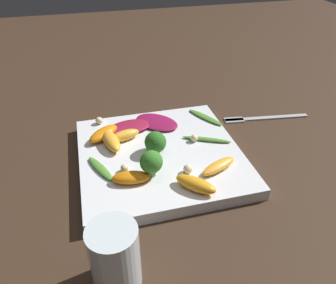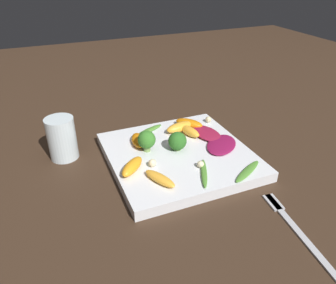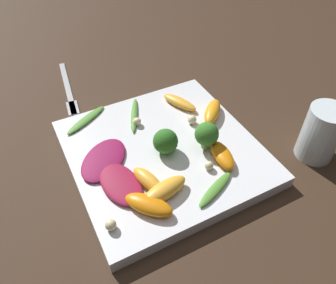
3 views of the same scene
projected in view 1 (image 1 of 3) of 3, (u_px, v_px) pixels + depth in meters
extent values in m
plane|color=#382619|center=(160.00, 160.00, 0.62)|extent=(2.40, 2.40, 0.00)
cube|color=white|center=(160.00, 156.00, 0.61)|extent=(0.29, 0.29, 0.02)
cylinder|color=silver|center=(115.00, 257.00, 0.39)|extent=(0.06, 0.06, 0.09)
cube|color=#B2B2B7|center=(266.00, 117.00, 0.75)|extent=(0.19, 0.04, 0.01)
cube|color=#B2B2B7|center=(234.00, 119.00, 0.74)|extent=(0.04, 0.03, 0.01)
ellipsoid|color=maroon|center=(157.00, 122.00, 0.68)|extent=(0.11, 0.11, 0.01)
ellipsoid|color=maroon|center=(130.00, 127.00, 0.67)|extent=(0.10, 0.06, 0.01)
ellipsoid|color=orange|center=(196.00, 184.00, 0.52)|extent=(0.07, 0.07, 0.02)
ellipsoid|color=orange|center=(104.00, 134.00, 0.64)|extent=(0.07, 0.07, 0.02)
ellipsoid|color=orange|center=(131.00, 177.00, 0.53)|extent=(0.07, 0.04, 0.02)
ellipsoid|color=#FCAD33|center=(125.00, 135.00, 0.63)|extent=(0.06, 0.04, 0.02)
ellipsoid|color=#FCAD33|center=(111.00, 141.00, 0.62)|extent=(0.04, 0.08, 0.02)
ellipsoid|color=#FCAD33|center=(219.00, 166.00, 0.56)|extent=(0.08, 0.05, 0.01)
cylinder|color=#7A9E51|center=(155.00, 149.00, 0.60)|extent=(0.02, 0.02, 0.01)
sphere|color=#2D6B23|center=(155.00, 142.00, 0.59)|extent=(0.04, 0.04, 0.04)
cylinder|color=#7A9E51|center=(152.00, 171.00, 0.55)|extent=(0.01, 0.01, 0.02)
sphere|color=#387A28|center=(151.00, 162.00, 0.54)|extent=(0.04, 0.04, 0.04)
ellipsoid|color=#518E33|center=(100.00, 168.00, 0.56)|extent=(0.05, 0.08, 0.01)
ellipsoid|color=#518E33|center=(207.00, 139.00, 0.63)|extent=(0.09, 0.05, 0.01)
ellipsoid|color=#518E33|center=(205.00, 117.00, 0.70)|extent=(0.06, 0.09, 0.01)
sphere|color=beige|center=(124.00, 168.00, 0.56)|extent=(0.01, 0.01, 0.01)
sphere|color=beige|center=(194.00, 138.00, 0.63)|extent=(0.01, 0.01, 0.01)
sphere|color=beige|center=(188.00, 169.00, 0.55)|extent=(0.02, 0.02, 0.02)
sphere|color=beige|center=(99.00, 121.00, 0.68)|extent=(0.02, 0.02, 0.02)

